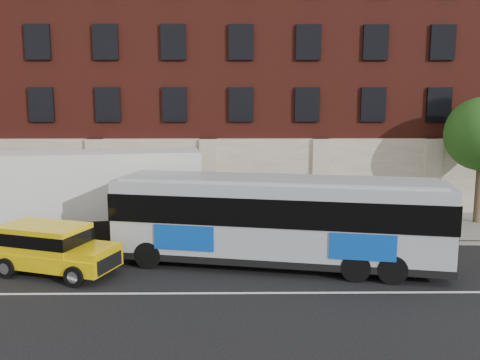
{
  "coord_description": "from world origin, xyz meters",
  "views": [
    {
      "loc": [
        1.4,
        -15.15,
        6.19
      ],
      "look_at": [
        1.63,
        5.5,
        2.93
      ],
      "focal_mm": 38.0,
      "sensor_mm": 36.0,
      "label": 1
    }
  ],
  "objects_px": {
    "yellow_suv": "(51,246)",
    "sign_pole": "(3,212)",
    "city_bus": "(278,218)",
    "shipping_container": "(66,197)"
  },
  "relations": [
    {
      "from": "yellow_suv",
      "to": "sign_pole",
      "type": "bearing_deg",
      "value": 132.17
    },
    {
      "from": "sign_pole",
      "to": "yellow_suv",
      "type": "relative_size",
      "value": 0.53
    },
    {
      "from": "city_bus",
      "to": "shipping_container",
      "type": "xyz_separation_m",
      "value": [
        -9.06,
        3.66,
        0.09
      ]
    },
    {
      "from": "yellow_suv",
      "to": "shipping_container",
      "type": "height_order",
      "value": "shipping_container"
    },
    {
      "from": "city_bus",
      "to": "yellow_suv",
      "type": "relative_size",
      "value": 2.64
    },
    {
      "from": "sign_pole",
      "to": "city_bus",
      "type": "xyz_separation_m",
      "value": [
        11.51,
        -2.91,
        0.4
      ]
    },
    {
      "from": "city_bus",
      "to": "shipping_container",
      "type": "distance_m",
      "value": 9.77
    },
    {
      "from": "sign_pole",
      "to": "city_bus",
      "type": "relative_size",
      "value": 0.2
    },
    {
      "from": "shipping_container",
      "to": "yellow_suv",
      "type": "bearing_deg",
      "value": -79.07
    },
    {
      "from": "sign_pole",
      "to": "yellow_suv",
      "type": "xyz_separation_m",
      "value": [
        3.3,
        -3.65,
        -0.44
      ]
    }
  ]
}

